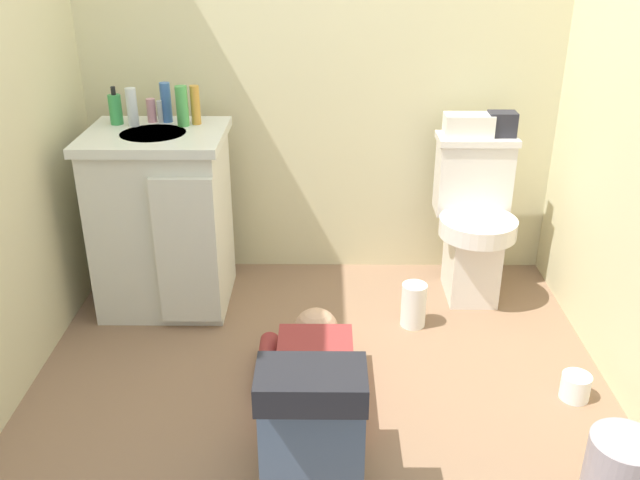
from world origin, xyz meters
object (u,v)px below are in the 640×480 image
Objects in this scene: tissue_box at (469,125)px; bottle_pink at (151,110)px; bottle_amber at (195,105)px; toilet_paper_roll at (575,387)px; toilet at (473,221)px; paper_towel_roll at (414,305)px; bottle_clear at (132,107)px; trash_can at (619,476)px; faucet at (160,112)px; toiletry_bag at (502,124)px; bottle_green at (182,106)px; vanity_cabinet at (163,219)px; bottle_blue at (166,102)px; soap_dispenser at (115,109)px; person_plumber at (312,391)px.

bottle_pink is (-1.42, -0.03, 0.07)m from tissue_box.
bottle_amber is 1.55× the size of toilet_paper_roll.
paper_towel_roll is at bearing -133.20° from toilet.
trash_can is at bearing -38.49° from bottle_clear.
toiletry_bag is (1.53, 0.05, -0.06)m from faucet.
bottle_clear is (-1.64, -0.10, 0.10)m from toiletry_bag.
tissue_box reaches higher than trash_can.
toiletry_bag is 1.43m from bottle_green.
bottle_amber is at bearing 39.32° from vanity_cabinet.
bottle_blue reaches higher than toiletry_bag.
soap_dispenser is at bearing -177.44° from tissue_box.
soap_dispenser reaches higher than tissue_box.
toilet_paper_roll is at bearing -23.57° from vanity_cabinet.
person_plumber is at bearing -58.72° from bottle_blue.
person_plumber is at bearing -121.46° from tissue_box.
faucet reaches higher than person_plumber.
bottle_green reaches higher than bottle_amber.
faucet is at bearing 138.68° from trash_can.
bottle_green is at bearing 43.54° from vanity_cabinet.
faucet is at bearing 152.41° from toilet_paper_roll.
paper_towel_roll is (0.43, 0.72, -0.08)m from person_plumber.
paper_towel_roll reaches higher than toilet_paper_roll.
bottle_blue is (-0.66, 1.09, 0.73)m from person_plumber.
tissue_box reaches higher than person_plumber.
soap_dispenser is 0.22m from bottle_blue.
vanity_cabinet reaches higher than toilet_paper_roll.
toilet_paper_roll is at bearing -27.48° from bottle_pink.
bottle_clear is 0.96× the size of bottle_green.
toiletry_bag is (0.15, 0.00, 0.01)m from tissue_box.
tissue_box is (1.38, 0.20, 0.38)m from vanity_cabinet.
paper_towel_roll is 0.76m from toilet_paper_roll.
faucet is 0.38× the size of trash_can.
vanity_cabinet is 0.51m from bottle_clear.
soap_dispenser is at bearing 146.90° from vanity_cabinet.
toilet is 0.51m from paper_towel_roll.
bottle_green reaches higher than soap_dispenser.
toilet is 4.50× the size of bottle_clear.
soap_dispenser is 0.95× the size of bottle_blue.
bottle_pink is at bearing 156.96° from faucet.
toilet_paper_roll is (0.15, -0.93, -0.76)m from toiletry_bag.
toiletry_bag reaches higher than paper_towel_roll.
paper_towel_roll is (1.17, -0.38, -0.77)m from bottle_pink.
toilet_paper_roll is (1.78, -0.83, -0.85)m from bottle_clear.
vanity_cabinet is at bearing 141.68° from trash_can.
toiletry_bag is 0.91m from paper_towel_roll.
tissue_box is 2.11× the size of bottle_pink.
bottle_clear reaches higher than person_plumber.
tissue_box is at bearing 1.29° from bottle_blue.
bottle_green reaches higher than toilet.
bottle_green reaches higher than person_plumber.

